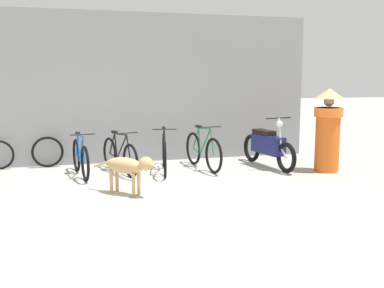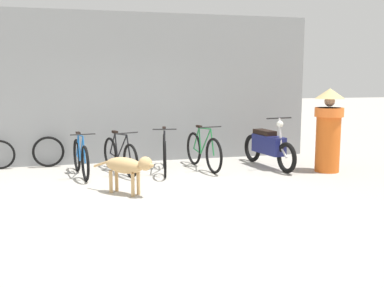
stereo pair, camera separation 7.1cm
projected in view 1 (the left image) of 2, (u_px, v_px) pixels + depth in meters
ground_plane at (157, 192)px, 7.46m from camera, size 60.00×60.00×0.00m
shop_wall_back at (131, 88)px, 10.01m from camera, size 8.30×0.20×3.30m
bicycle_0 at (81, 158)px, 8.64m from camera, size 0.46×1.61×0.86m
bicycle_1 at (120, 156)px, 8.93m from camera, size 0.60×1.64×0.85m
bicycle_2 at (164, 153)px, 9.03m from camera, size 0.48×1.78×0.92m
bicycle_3 at (203, 151)px, 9.33m from camera, size 0.46×1.70×0.93m
motorcycle at (268, 146)px, 9.52m from camera, size 0.58×1.95×1.09m
stray_dog at (128, 166)px, 7.25m from camera, size 0.93×0.95×0.66m
person_in_robes at (328, 128)px, 9.01m from camera, size 0.62×0.62×1.68m
spare_tire_right at (48, 152)px, 9.49m from camera, size 0.66×0.10×0.66m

